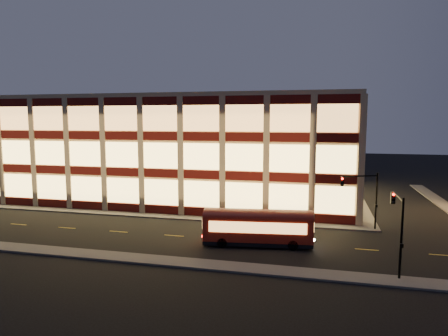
# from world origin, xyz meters

# --- Properties ---
(ground) EXTENTS (200.00, 200.00, 0.00)m
(ground) POSITION_xyz_m (0.00, 0.00, 0.00)
(ground) COLOR black
(ground) RESTS_ON ground
(sidewalk_office_south) EXTENTS (54.00, 2.00, 0.15)m
(sidewalk_office_south) POSITION_xyz_m (-3.00, 1.00, 0.07)
(sidewalk_office_south) COLOR #514F4C
(sidewalk_office_south) RESTS_ON ground
(sidewalk_office_east) EXTENTS (2.00, 30.00, 0.15)m
(sidewalk_office_east) POSITION_xyz_m (23.00, 17.00, 0.07)
(sidewalk_office_east) COLOR #514F4C
(sidewalk_office_east) RESTS_ON ground
(sidewalk_tower_west) EXTENTS (2.00, 30.00, 0.15)m
(sidewalk_tower_west) POSITION_xyz_m (34.00, 17.00, 0.07)
(sidewalk_tower_west) COLOR #514F4C
(sidewalk_tower_west) RESTS_ON ground
(sidewalk_near) EXTENTS (100.00, 2.00, 0.15)m
(sidewalk_near) POSITION_xyz_m (0.00, -13.00, 0.07)
(sidewalk_near) COLOR #514F4C
(sidewalk_near) RESTS_ON ground
(office_building) EXTENTS (50.45, 30.45, 14.50)m
(office_building) POSITION_xyz_m (-2.91, 16.91, 7.25)
(office_building) COLOR tan
(office_building) RESTS_ON ground
(traffic_signal_far) EXTENTS (3.79, 1.87, 6.00)m
(traffic_signal_far) POSITION_xyz_m (22.21, 0.24, 4.11)
(traffic_signal_far) COLOR black
(traffic_signal_far) RESTS_ON ground
(traffic_signal_near) EXTENTS (0.32, 4.45, 6.00)m
(traffic_signal_near) POSITION_xyz_m (23.50, -11.03, 4.13)
(traffic_signal_near) COLOR black
(traffic_signal_near) RESTS_ON ground
(trolley_bus) EXTENTS (9.99, 3.63, 3.31)m
(trolley_bus) POSITION_xyz_m (12.45, -6.94, 1.83)
(trolley_bus) COLOR maroon
(trolley_bus) RESTS_ON ground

